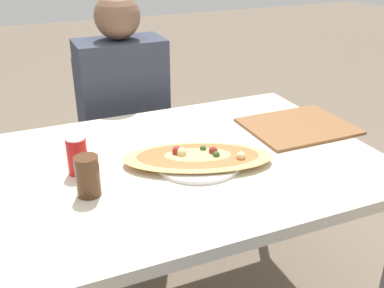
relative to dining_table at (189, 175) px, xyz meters
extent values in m
cube|color=beige|center=(0.00, 0.00, 0.05)|extent=(1.31, 0.96, 0.04)
cylinder|color=#99999E|center=(-0.60, 0.42, -0.33)|extent=(0.05, 0.05, 0.71)
cylinder|color=#99999E|center=(0.60, 0.42, -0.33)|extent=(0.05, 0.05, 0.71)
cube|color=#2D3851|center=(-0.04, 0.74, -0.25)|extent=(0.40, 0.40, 0.04)
cube|color=#2D3851|center=(-0.04, 0.92, 0.00)|extent=(0.38, 0.03, 0.46)
cylinder|color=#38383D|center=(0.13, 0.57, -0.48)|extent=(0.03, 0.03, 0.41)
cylinder|color=#38383D|center=(-0.21, 0.57, -0.48)|extent=(0.03, 0.03, 0.41)
cylinder|color=#38383D|center=(0.13, 0.91, -0.48)|extent=(0.03, 0.03, 0.41)
cylinder|color=#38383D|center=(-0.21, 0.91, -0.48)|extent=(0.03, 0.03, 0.41)
cylinder|color=#2D2D38|center=(0.05, 0.62, -0.46)|extent=(0.10, 0.10, 0.45)
cylinder|color=#2D2D38|center=(-0.13, 0.62, -0.46)|extent=(0.10, 0.10, 0.45)
cube|color=#333847|center=(-0.04, 0.71, 0.05)|extent=(0.40, 0.22, 0.57)
sphere|color=brown|center=(-0.04, 0.71, 0.44)|extent=(0.21, 0.21, 0.21)
cylinder|color=white|center=(0.01, -0.05, 0.07)|extent=(0.30, 0.30, 0.01)
ellipsoid|color=#E0AD66|center=(0.01, -0.05, 0.09)|extent=(0.56, 0.39, 0.02)
ellipsoid|color=#D16033|center=(0.01, -0.05, 0.10)|extent=(0.46, 0.32, 0.01)
sphere|color=beige|center=(-0.04, -0.02, 0.11)|extent=(0.03, 0.03, 0.03)
sphere|color=#335928|center=(0.07, -0.08, 0.10)|extent=(0.02, 0.02, 0.02)
sphere|color=maroon|center=(-0.04, -0.01, 0.11)|extent=(0.04, 0.04, 0.04)
sphere|color=beige|center=(0.14, -0.12, 0.11)|extent=(0.03, 0.03, 0.03)
sphere|color=#335928|center=(0.05, -0.02, 0.10)|extent=(0.02, 0.02, 0.02)
sphere|color=maroon|center=(0.07, -0.05, 0.11)|extent=(0.03, 0.03, 0.03)
cylinder|color=red|center=(-0.37, 0.05, 0.13)|extent=(0.07, 0.07, 0.12)
cylinder|color=silver|center=(-0.37, 0.05, 0.19)|extent=(0.06, 0.06, 0.00)
cylinder|color=#4C2D19|center=(-0.37, -0.10, 0.13)|extent=(0.07, 0.07, 0.13)
cube|color=brown|center=(0.51, 0.07, 0.07)|extent=(0.41, 0.33, 0.01)
camera|label=1|loc=(-0.54, -1.29, 0.79)|focal=42.00mm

